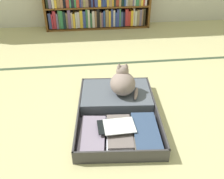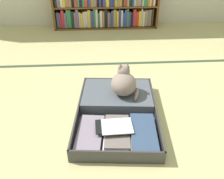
% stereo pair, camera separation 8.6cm
% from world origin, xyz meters
% --- Properties ---
extents(ground_plane, '(10.00, 10.00, 0.00)m').
position_xyz_m(ground_plane, '(0.00, 0.00, 0.00)').
color(ground_plane, '#C6BE84').
extents(tatami_border, '(4.80, 0.05, 0.00)m').
position_xyz_m(tatami_border, '(0.00, 0.99, 0.00)').
color(tatami_border, '#354730').
rests_on(tatami_border, ground_plane).
extents(open_suitcase, '(0.68, 0.93, 0.10)m').
position_xyz_m(open_suitcase, '(-0.13, 0.11, 0.04)').
color(open_suitcase, '#3B393C').
rests_on(open_suitcase, ground_plane).
extents(black_cat, '(0.25, 0.26, 0.25)m').
position_xyz_m(black_cat, '(-0.07, 0.26, 0.20)').
color(black_cat, gray).
rests_on(black_cat, open_suitcase).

